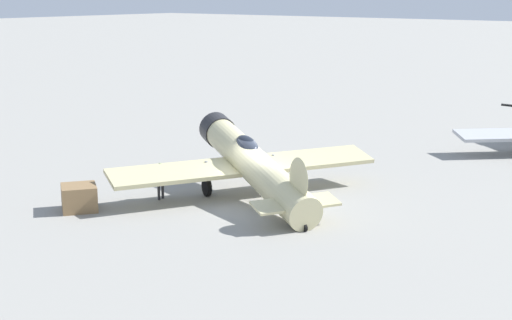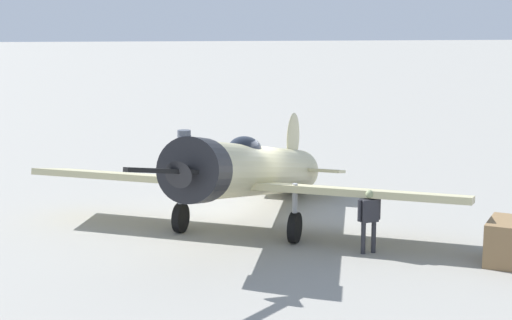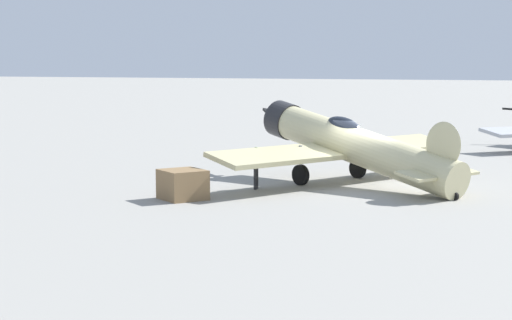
% 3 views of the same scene
% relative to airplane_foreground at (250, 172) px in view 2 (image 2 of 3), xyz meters
% --- Properties ---
extents(ground_plane, '(400.00, 400.00, 0.00)m').
position_rel_airplane_foreground_xyz_m(ground_plane, '(-0.46, 0.24, -1.55)').
color(ground_plane, gray).
extents(airplane_foreground, '(10.03, 11.47, 3.17)m').
position_rel_airplane_foreground_xyz_m(airplane_foreground, '(0.00, 0.00, 0.00)').
color(airplane_foreground, beige).
rests_on(airplane_foreground, ground_plane).
extents(ground_crew_mechanic, '(0.29, 0.61, 1.60)m').
position_rel_airplane_foreground_xyz_m(ground_crew_mechanic, '(2.98, 2.47, -0.59)').
color(ground_crew_mechanic, '#2D2D33').
rests_on(ground_crew_mechanic, ground_plane).
extents(fuel_drum, '(0.64, 0.64, 0.84)m').
position_rel_airplane_foreground_xyz_m(fuel_drum, '(-13.76, -0.74, -1.13)').
color(fuel_drum, '#474C56').
rests_on(fuel_drum, ground_plane).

